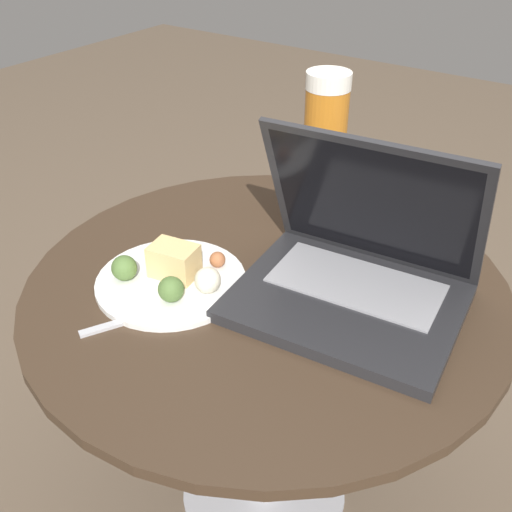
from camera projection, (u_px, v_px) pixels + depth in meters
name	position (u px, v px, depth m)	size (l,w,h in m)	color
ground_plane	(264.00, 492.00, 1.21)	(6.00, 6.00, 0.00)	brown
table	(266.00, 335.00, 0.98)	(0.74, 0.74, 0.53)	#9E9EA3
napkin	(170.00, 276.00, 0.93)	(0.17, 0.13, 0.00)	white
laptop	(355.00, 269.00, 0.86)	(0.34, 0.28, 0.25)	#232326
beer_glass	(324.00, 147.00, 1.02)	(0.07, 0.07, 0.26)	#C6701E
snack_plate	(172.00, 276.00, 0.90)	(0.23, 0.23, 0.06)	silver
fork	(151.00, 314.00, 0.85)	(0.10, 0.16, 0.00)	#B2B2B7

